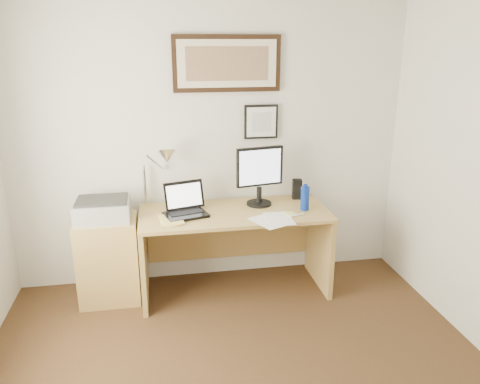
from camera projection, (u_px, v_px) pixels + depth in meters
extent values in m
cube|color=silver|center=(211.00, 145.00, 4.14)|extent=(3.50, 0.02, 2.50)
cube|color=#A98546|center=(109.00, 260.00, 3.96)|extent=(0.50, 0.40, 0.73)
cylinder|color=#0B2B95|center=(305.00, 198.00, 3.98)|extent=(0.07, 0.07, 0.21)
cylinder|color=#0B2B95|center=(306.00, 186.00, 3.94)|extent=(0.04, 0.04, 0.02)
cube|color=black|center=(297.00, 189.00, 4.27)|extent=(0.09, 0.08, 0.18)
cube|color=white|center=(269.00, 221.00, 3.75)|extent=(0.32, 0.37, 0.00)
cube|color=white|center=(279.00, 219.00, 3.80)|extent=(0.23, 0.32, 0.00)
cube|color=#D6D765|center=(291.00, 214.00, 3.89)|extent=(0.11, 0.11, 0.01)
cylinder|color=white|center=(297.00, 215.00, 3.87)|extent=(0.14, 0.06, 0.02)
imported|color=#F1D671|center=(160.00, 221.00, 3.73)|extent=(0.20, 0.26, 0.02)
cube|color=#A98546|center=(234.00, 213.00, 3.98)|extent=(1.60, 0.70, 0.03)
cube|color=#A98546|center=(144.00, 260.00, 3.96)|extent=(0.04, 0.65, 0.72)
cube|color=#A98546|center=(319.00, 247.00, 4.22)|extent=(0.04, 0.65, 0.72)
cube|color=#A98546|center=(229.00, 229.00, 4.38)|extent=(1.50, 0.03, 0.55)
cube|color=black|center=(186.00, 215.00, 3.86)|extent=(0.39, 0.32, 0.02)
cube|color=black|center=(186.00, 212.00, 3.88)|extent=(0.30, 0.20, 0.00)
cube|color=black|center=(184.00, 195.00, 3.95)|extent=(0.35, 0.16, 0.23)
cube|color=white|center=(184.00, 195.00, 3.94)|extent=(0.30, 0.13, 0.18)
cylinder|color=black|center=(259.00, 203.00, 4.14)|extent=(0.22, 0.22, 0.02)
cylinder|color=black|center=(259.00, 195.00, 4.11)|extent=(0.04, 0.04, 0.14)
cube|color=black|center=(260.00, 167.00, 4.02)|extent=(0.42, 0.11, 0.34)
cube|color=silver|center=(260.00, 167.00, 4.01)|extent=(0.37, 0.07, 0.30)
cube|color=#9F9FA1|center=(103.00, 210.00, 3.82)|extent=(0.44, 0.34, 0.16)
cube|color=#2B2B2B|center=(102.00, 200.00, 3.79)|extent=(0.40, 0.30, 0.02)
cylinder|color=silver|center=(145.00, 186.00, 4.07)|extent=(0.02, 0.02, 0.36)
cylinder|color=silver|center=(155.00, 162.00, 3.96)|extent=(0.15, 0.23, 0.19)
cone|color=silver|center=(167.00, 157.00, 3.90)|extent=(0.16, 0.18, 0.15)
cube|color=black|center=(227.00, 64.00, 3.93)|extent=(0.92, 0.03, 0.47)
cube|color=beige|center=(227.00, 64.00, 3.91)|extent=(0.84, 0.01, 0.39)
cube|color=brown|center=(227.00, 64.00, 3.91)|extent=(0.70, 0.00, 0.28)
cube|color=black|center=(261.00, 122.00, 4.13)|extent=(0.30, 0.02, 0.30)
cube|color=white|center=(261.00, 122.00, 4.12)|extent=(0.26, 0.00, 0.26)
cube|color=#B0B5BA|center=(261.00, 122.00, 4.12)|extent=(0.17, 0.00, 0.17)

